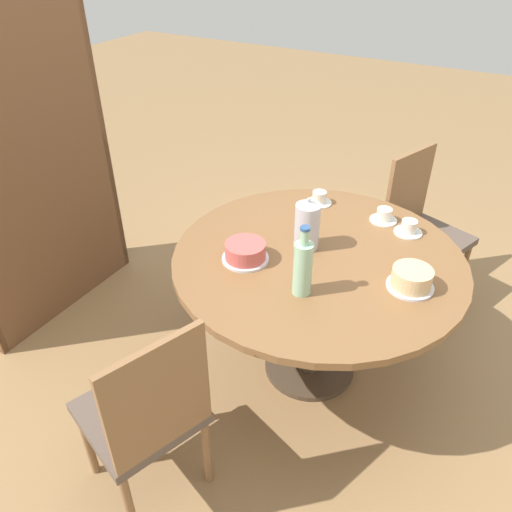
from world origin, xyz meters
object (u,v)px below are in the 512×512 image
cake_main (245,252)px  cup_a (384,216)px  chair_b (147,413)px  bookshelf (21,156)px  water_bottle (303,267)px  chair_a (421,226)px  cup_b (409,228)px  cake_second (411,279)px  cup_c (319,199)px  coffee_pot (307,225)px

cake_main → cup_a: bearing=-33.9°
chair_b → bookshelf: bookshelf is taller
water_bottle → cup_a: water_bottle is taller
water_bottle → cake_main: (0.09, 0.33, -0.09)m
chair_a → cup_b: bearing=-156.7°
water_bottle → cake_main: 0.35m
cake_second → chair_a: bearing=9.1°
cake_second → cup_c: 0.81m
coffee_pot → cake_main: coffee_pot is taller
bookshelf → coffee_pot: bearing=100.3°
cup_b → cake_second: bearing=-163.5°
cup_b → cup_c: bearing=82.6°
cup_a → cake_second: bearing=-150.8°
cake_second → cup_b: 0.45m
bookshelf → water_bottle: 1.70m
water_bottle → cup_a: 0.76m
bookshelf → cake_main: size_ratio=9.09×
chair_b → cup_a: (1.41, -0.43, 0.28)m
coffee_pot → cup_a: bearing=-30.2°
cake_second → cup_b: cake_second is taller
chair_b → cup_a: 1.50m
cup_c → water_bottle: bearing=-161.6°
chair_b → cup_b: bearing=176.8°
cake_second → cup_a: 0.56m
water_bottle → cake_second: 0.47m
bookshelf → cup_c: size_ratio=14.09×
cake_second → cup_b: size_ratio=1.43×
chair_b → coffee_pot: size_ratio=3.55×
cake_main → chair_a: bearing=-25.9°
water_bottle → cup_a: (0.74, -0.11, -0.10)m
cup_b → cup_c: 0.51m
bookshelf → water_bottle: (-0.04, -1.70, -0.10)m
chair_a → cake_second: bearing=-150.7°
chair_b → cake_main: (0.75, 0.01, 0.30)m
bookshelf → water_bottle: bookshelf is taller
bookshelf → cup_b: (0.65, -1.96, -0.21)m
coffee_pot → cup_c: size_ratio=1.88×
water_bottle → cup_c: bearing=18.4°
water_bottle → cup_b: water_bottle is taller
cup_a → chair_b: bearing=162.8°
cake_second → chair_b: bearing=142.4°
cup_b → cup_c: size_ratio=1.00×
coffee_pot → cup_b: size_ratio=1.88×
coffee_pot → cake_second: size_ratio=1.31×
water_bottle → chair_a: bearing=-10.6°
bookshelf → water_bottle: size_ratio=6.17×
water_bottle → cake_main: bearing=74.5°
chair_a → water_bottle: bearing=-170.4°
cup_c → cup_a: bearing=-91.6°
bookshelf → cup_c: 1.63m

